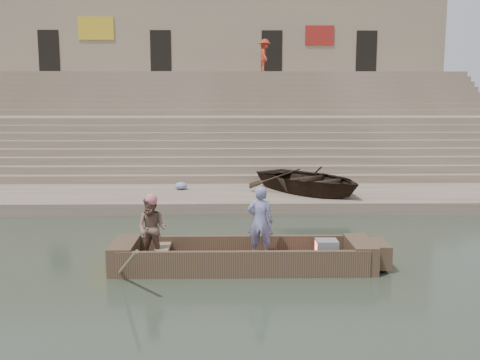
{
  "coord_description": "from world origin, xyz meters",
  "views": [
    {
      "loc": [
        2.41,
        -10.14,
        3.63
      ],
      "look_at": [
        2.65,
        4.4,
        1.4
      ],
      "focal_mm": 39.55,
      "sensor_mm": 36.0,
      "label": 1
    }
  ],
  "objects_px": {
    "main_rowboat": "(243,263)",
    "standing_man": "(260,222)",
    "rowing_man": "(152,229)",
    "beached_rowboat": "(309,180)",
    "pedestrian": "(265,56)",
    "television": "(326,249)"
  },
  "relations": [
    {
      "from": "main_rowboat",
      "to": "beached_rowboat",
      "type": "distance_m",
      "value": 7.53
    },
    {
      "from": "main_rowboat",
      "to": "standing_man",
      "type": "xyz_separation_m",
      "value": [
        0.38,
        0.15,
        0.89
      ]
    },
    {
      "from": "standing_man",
      "to": "rowing_man",
      "type": "height_order",
      "value": "standing_man"
    },
    {
      "from": "rowing_man",
      "to": "beached_rowboat",
      "type": "xyz_separation_m",
      "value": [
        4.4,
        7.16,
        -0.06
      ]
    },
    {
      "from": "rowing_man",
      "to": "television",
      "type": "relative_size",
      "value": 2.99
    },
    {
      "from": "rowing_man",
      "to": "standing_man",
      "type": "bearing_deg",
      "value": 22.61
    },
    {
      "from": "main_rowboat",
      "to": "standing_man",
      "type": "distance_m",
      "value": 0.98
    },
    {
      "from": "main_rowboat",
      "to": "beached_rowboat",
      "type": "relative_size",
      "value": 1.15
    },
    {
      "from": "rowing_man",
      "to": "pedestrian",
      "type": "distance_m",
      "value": 21.9
    },
    {
      "from": "standing_man",
      "to": "beached_rowboat",
      "type": "xyz_separation_m",
      "value": [
        2.09,
        6.93,
        -0.15
      ]
    },
    {
      "from": "standing_man",
      "to": "television",
      "type": "bearing_deg",
      "value": -174.57
    },
    {
      "from": "beached_rowboat",
      "to": "pedestrian",
      "type": "xyz_separation_m",
      "value": [
        -0.72,
        13.78,
        5.31
      ]
    },
    {
      "from": "rowing_man",
      "to": "beached_rowboat",
      "type": "relative_size",
      "value": 0.31
    },
    {
      "from": "rowing_man",
      "to": "beached_rowboat",
      "type": "height_order",
      "value": "rowing_man"
    },
    {
      "from": "standing_man",
      "to": "television",
      "type": "height_order",
      "value": "standing_man"
    },
    {
      "from": "pedestrian",
      "to": "beached_rowboat",
      "type": "bearing_deg",
      "value": -179.14
    },
    {
      "from": "standing_man",
      "to": "pedestrian",
      "type": "xyz_separation_m",
      "value": [
        1.37,
        20.71,
        5.16
      ]
    },
    {
      "from": "main_rowboat",
      "to": "television",
      "type": "height_order",
      "value": "television"
    },
    {
      "from": "television",
      "to": "beached_rowboat",
      "type": "xyz_separation_m",
      "value": [
        0.67,
        7.08,
        0.43
      ]
    },
    {
      "from": "standing_man",
      "to": "television",
      "type": "distance_m",
      "value": 1.54
    },
    {
      "from": "beached_rowboat",
      "to": "main_rowboat",
      "type": "bearing_deg",
      "value": -145.82
    },
    {
      "from": "pedestrian",
      "to": "standing_man",
      "type": "bearing_deg",
      "value": 174.1
    }
  ]
}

